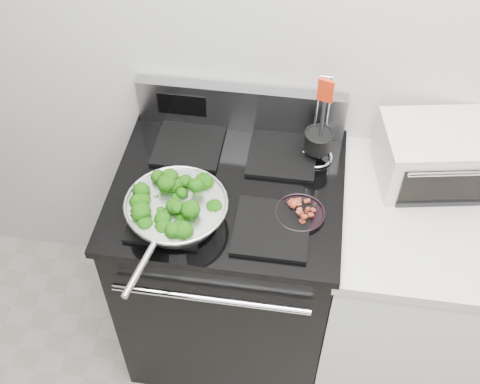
% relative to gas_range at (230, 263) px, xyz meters
% --- Properties ---
extents(back_wall, '(4.00, 0.02, 2.70)m').
position_rel_gas_range_xyz_m(back_wall, '(0.30, 0.34, 0.86)').
color(back_wall, silver).
rests_on(back_wall, ground).
extents(gas_range, '(0.79, 0.69, 1.13)m').
position_rel_gas_range_xyz_m(gas_range, '(0.00, 0.00, 0.00)').
color(gas_range, black).
rests_on(gas_range, floor).
extents(counter, '(0.62, 0.68, 0.92)m').
position_rel_gas_range_xyz_m(counter, '(0.68, -0.00, -0.03)').
color(counter, white).
rests_on(counter, floor).
extents(skillet, '(0.33, 0.52, 0.07)m').
position_rel_gas_range_xyz_m(skillet, '(-0.14, -0.18, 0.51)').
color(skillet, silver).
rests_on(skillet, gas_range).
extents(broccoli_pile, '(0.26, 0.26, 0.09)m').
position_rel_gas_range_xyz_m(broccoli_pile, '(-0.14, -0.18, 0.53)').
color(broccoli_pile, black).
rests_on(broccoli_pile, skillet).
extents(bacon_plate, '(0.17, 0.17, 0.04)m').
position_rel_gas_range_xyz_m(bacon_plate, '(0.25, -0.10, 0.48)').
color(bacon_plate, black).
rests_on(bacon_plate, gas_range).
extents(utensil_holder, '(0.12, 0.12, 0.36)m').
position_rel_gas_range_xyz_m(utensil_holder, '(0.29, 0.18, 0.53)').
color(utensil_holder, silver).
rests_on(utensil_holder, gas_range).
extents(toaster_oven, '(0.41, 0.34, 0.21)m').
position_rel_gas_range_xyz_m(toaster_oven, '(0.69, 0.17, 0.54)').
color(toaster_oven, silver).
rests_on(toaster_oven, counter).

